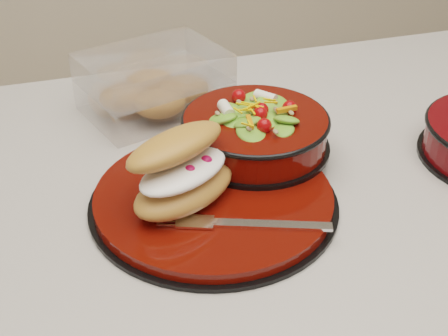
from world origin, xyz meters
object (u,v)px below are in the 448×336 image
object	(u,v)px
fork	(248,224)
pastry_box	(154,85)
dinner_plate	(214,199)
salad_bowl	(255,127)
croissant	(182,170)

from	to	relation	value
fork	pastry_box	xyz separation A→B (m)	(-0.04, 0.35, 0.02)
dinner_plate	salad_bowl	xyz separation A→B (m)	(0.08, 0.09, 0.04)
fork	pastry_box	world-z (taller)	pastry_box
fork	croissant	bearing A→B (deg)	60.02
dinner_plate	fork	size ratio (longest dim) A/B	1.78
dinner_plate	croissant	world-z (taller)	croissant
salad_bowl	croissant	distance (m)	0.15
salad_bowl	fork	bearing A→B (deg)	-112.08
salad_bowl	fork	world-z (taller)	salad_bowl
salad_bowl	pastry_box	size ratio (longest dim) A/B	0.84
fork	salad_bowl	bearing A→B (deg)	-1.61
croissant	dinner_plate	bearing A→B (deg)	-25.51
dinner_plate	fork	bearing A→B (deg)	-75.86
pastry_box	salad_bowl	bearing A→B (deg)	-79.32
croissant	pastry_box	distance (m)	0.28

